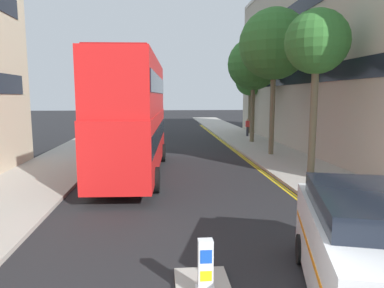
{
  "coord_description": "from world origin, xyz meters",
  "views": [
    {
      "loc": [
        -0.78,
        -3.76,
        3.87
      ],
      "look_at": [
        0.5,
        11.0,
        1.8
      ],
      "focal_mm": 32.51,
      "sensor_mm": 36.0,
      "label": 1
    }
  ],
  "objects_px": {
    "double_decker_bus_away": "(133,113)",
    "pedestrian_far": "(247,127)",
    "keep_left_bollard": "(205,270)",
    "taxi_minivan": "(366,252)"
  },
  "relations": [
    {
      "from": "double_decker_bus_away",
      "to": "pedestrian_far",
      "type": "distance_m",
      "value": 17.34
    },
    {
      "from": "keep_left_bollard",
      "to": "pedestrian_far",
      "type": "bearing_deg",
      "value": 74.35
    },
    {
      "from": "taxi_minivan",
      "to": "pedestrian_far",
      "type": "bearing_deg",
      "value": 80.61
    },
    {
      "from": "pedestrian_far",
      "to": "keep_left_bollard",
      "type": "bearing_deg",
      "value": -105.65
    },
    {
      "from": "keep_left_bollard",
      "to": "double_decker_bus_away",
      "type": "xyz_separation_m",
      "value": [
        -2.16,
        10.95,
        2.42
      ]
    },
    {
      "from": "double_decker_bus_away",
      "to": "pedestrian_far",
      "type": "relative_size",
      "value": 6.73
    },
    {
      "from": "double_decker_bus_away",
      "to": "taxi_minivan",
      "type": "distance_m",
      "value": 12.62
    },
    {
      "from": "keep_left_bollard",
      "to": "double_decker_bus_away",
      "type": "distance_m",
      "value": 11.42
    },
    {
      "from": "double_decker_bus_away",
      "to": "pedestrian_far",
      "type": "xyz_separation_m",
      "value": [
        9.28,
        14.51,
        -2.04
      ]
    },
    {
      "from": "keep_left_bollard",
      "to": "double_decker_bus_away",
      "type": "bearing_deg",
      "value": 101.14
    }
  ]
}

